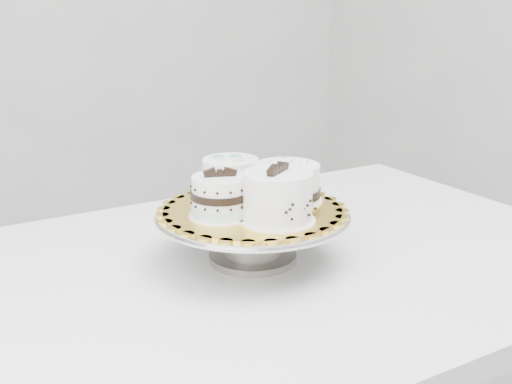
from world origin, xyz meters
TOP-DOWN VIEW (x-y plane):
  - table at (0.01, 0.02)m, footprint 1.30×0.93m
  - cake_stand at (-0.01, 0.03)m, footprint 0.33×0.33m
  - cake_board at (-0.01, 0.03)m, footprint 0.35×0.35m
  - cake_swirl at (-0.02, -0.04)m, footprint 0.15×0.15m
  - cake_banded at (-0.08, 0.03)m, footprint 0.12×0.12m
  - cake_dots at (-0.01, 0.10)m, footprint 0.12×0.12m
  - cake_ribbon at (0.06, 0.03)m, footprint 0.15×0.15m

SIDE VIEW (x-z plane):
  - table at x=0.01m, z-range 0.30..1.05m
  - cake_stand at x=-0.01m, z-range 0.77..0.86m
  - cake_board at x=-0.01m, z-range 0.84..0.84m
  - cake_ribbon at x=0.06m, z-range 0.84..0.91m
  - cake_banded at x=-0.08m, z-range 0.83..0.92m
  - cake_dots at x=-0.01m, z-range 0.84..0.92m
  - cake_swirl at x=-0.02m, z-range 0.83..0.93m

